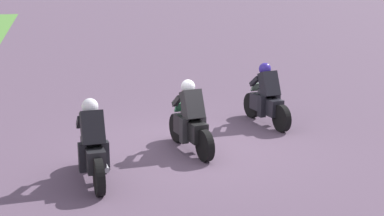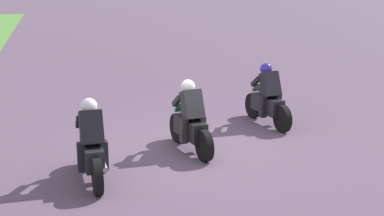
% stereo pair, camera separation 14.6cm
% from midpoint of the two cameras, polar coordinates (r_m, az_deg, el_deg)
% --- Properties ---
extents(ground_plane, '(120.00, 120.00, 0.00)m').
position_cam_midpoint_polar(ground_plane, '(12.18, -0.19, -4.02)').
color(ground_plane, '#544154').
extents(rider_lane_a, '(2.03, 0.61, 1.51)m').
position_cam_midpoint_polar(rider_lane_a, '(13.91, 7.22, 0.86)').
color(rider_lane_a, black).
rests_on(rider_lane_a, ground_plane).
extents(rider_lane_b, '(2.03, 0.62, 1.51)m').
position_cam_midpoint_polar(rider_lane_b, '(11.81, -0.50, -1.45)').
color(rider_lane_b, black).
rests_on(rider_lane_b, ground_plane).
extents(rider_lane_c, '(2.04, 0.55, 1.51)m').
position_cam_midpoint_polar(rider_lane_c, '(10.35, -10.35, -3.97)').
color(rider_lane_c, black).
rests_on(rider_lane_c, ground_plane).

